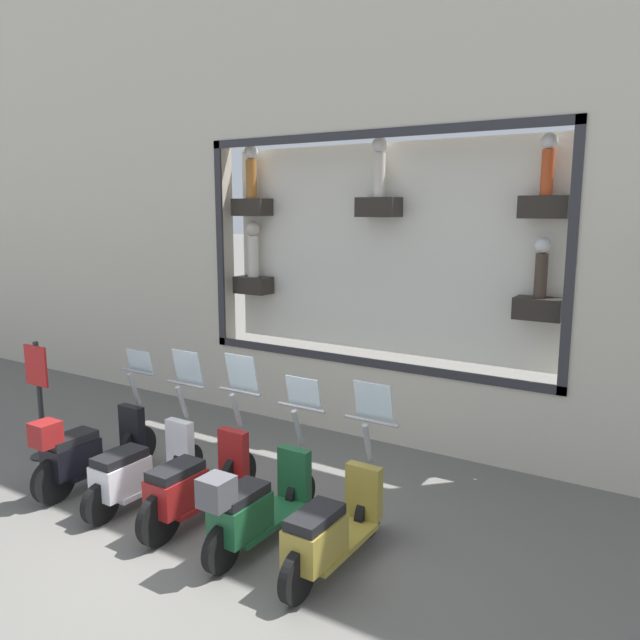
# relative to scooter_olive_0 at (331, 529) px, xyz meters

# --- Properties ---
(ground_plane) EXTENTS (120.00, 120.00, 0.00)m
(ground_plane) POSITION_rel_scooter_olive_0_xyz_m (-0.17, 1.37, -0.43)
(ground_plane) COLOR #66635E
(building_facade) EXTENTS (1.20, 36.00, 9.75)m
(building_facade) POSITION_rel_scooter_olive_0_xyz_m (3.43, 1.36, 4.55)
(building_facade) COLOR beige
(building_facade) RESTS_ON ground_plane
(scooter_olive_0) EXTENTS (1.80, 0.60, 1.65)m
(scooter_olive_0) POSITION_rel_scooter_olive_0_xyz_m (0.00, 0.00, 0.00)
(scooter_olive_0) COLOR black
(scooter_olive_0) RESTS_ON ground_plane
(scooter_green_1) EXTENTS (1.79, 0.60, 1.58)m
(scooter_green_1) POSITION_rel_scooter_olive_0_xyz_m (-0.07, 0.86, 0.04)
(scooter_green_1) COLOR black
(scooter_green_1) RESTS_ON ground_plane
(scooter_red_2) EXTENTS (1.81, 0.60, 1.72)m
(scooter_red_2) POSITION_rel_scooter_olive_0_xyz_m (0.01, 1.72, 0.02)
(scooter_red_2) COLOR black
(scooter_red_2) RESTS_ON ground_plane
(scooter_white_3) EXTENTS (1.79, 0.60, 1.67)m
(scooter_white_3) POSITION_rel_scooter_olive_0_xyz_m (-0.00, 2.58, -0.01)
(scooter_white_3) COLOR black
(scooter_white_3) RESTS_ON ground_plane
(scooter_black_4) EXTENTS (1.81, 0.61, 1.56)m
(scooter_black_4) POSITION_rel_scooter_olive_0_xyz_m (-0.06, 3.43, 0.06)
(scooter_black_4) COLOR black
(scooter_black_4) RESTS_ON ground_plane
(shop_sign_post) EXTENTS (0.36, 0.45, 1.62)m
(shop_sign_post) POSITION_rel_scooter_olive_0_xyz_m (0.23, 4.77, 0.44)
(shop_sign_post) COLOR #232326
(shop_sign_post) RESTS_ON ground_plane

